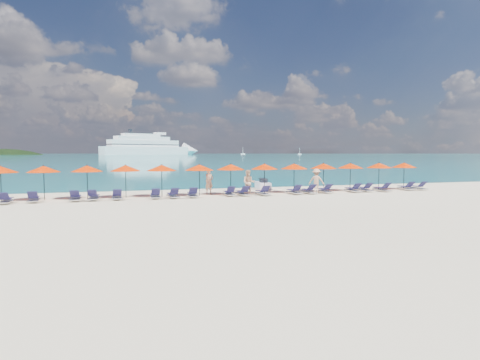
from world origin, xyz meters
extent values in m
plane|color=beige|center=(0.00, 0.00, 0.00)|extent=(1400.00, 1400.00, 0.00)
cube|color=#1FA9B2|center=(0.00, 660.00, 0.01)|extent=(1600.00, 1300.00, 0.01)
ellipsoid|color=black|center=(-150.00, 560.00, -35.00)|extent=(162.00, 126.00, 85.50)
cube|color=white|center=(24.49, 506.86, 5.22)|extent=(113.76, 64.69, 10.44)
cone|color=white|center=(87.78, 534.17, 5.22)|extent=(30.20, 30.20, 22.98)
cube|color=white|center=(22.57, 506.04, 14.62)|extent=(91.42, 52.71, 8.36)
cube|color=white|center=(20.65, 505.21, 20.89)|extent=(71.61, 42.60, 5.22)
cube|color=white|center=(18.73, 504.38, 25.07)|extent=(49.27, 30.62, 3.66)
cube|color=black|center=(22.57, 506.04, 13.06)|extent=(92.56, 53.36, 0.94)
cube|color=black|center=(22.57, 506.04, 16.71)|extent=(90.29, 52.07, 0.94)
cylinder|color=black|center=(5.50, 498.67, 29.24)|extent=(4.60, 4.60, 5.74)
cube|color=white|center=(168.86, 550.25, 0.85)|extent=(6.41, 2.14, 1.71)
cylinder|color=white|center=(168.86, 550.25, 6.41)|extent=(0.38, 0.38, 10.69)
cube|color=white|center=(247.05, 519.08, 0.71)|extent=(5.29, 1.76, 1.41)
cylinder|color=white|center=(247.05, 519.08, 5.29)|extent=(0.32, 0.32, 8.81)
cube|color=white|center=(3.58, 8.25, 0.32)|extent=(1.33, 2.65, 0.58)
cube|color=black|center=(3.55, 8.04, 0.74)|extent=(0.69, 1.12, 0.37)
cylinder|color=black|center=(3.68, 8.88, 0.90)|extent=(0.58, 0.15, 0.06)
imported|color=tan|center=(-1.61, 5.51, 0.95)|extent=(0.83, 0.72, 1.91)
imported|color=tan|center=(0.98, 4.11, 0.92)|extent=(1.02, 0.80, 1.84)
imported|color=tan|center=(6.56, 4.44, 0.92)|extent=(1.30, 1.09, 1.84)
cylinder|color=black|center=(-15.07, 5.19, 1.10)|extent=(0.05, 0.05, 2.20)
cone|color=red|center=(-15.07, 5.19, 2.02)|extent=(2.10, 2.10, 0.42)
sphere|color=black|center=(-15.07, 5.19, 2.24)|extent=(0.08, 0.08, 0.08)
cylinder|color=black|center=(-12.58, 5.11, 1.10)|extent=(0.05, 0.05, 2.20)
cone|color=red|center=(-12.58, 5.11, 2.02)|extent=(2.10, 2.10, 0.42)
sphere|color=black|center=(-12.58, 5.11, 2.24)|extent=(0.08, 0.08, 0.08)
cylinder|color=black|center=(-9.97, 5.15, 1.10)|extent=(0.05, 0.05, 2.20)
cone|color=red|center=(-9.97, 5.15, 2.02)|extent=(2.10, 2.10, 0.42)
sphere|color=black|center=(-9.97, 5.15, 2.24)|extent=(0.08, 0.08, 0.08)
cylinder|color=black|center=(-7.50, 5.24, 1.10)|extent=(0.05, 0.05, 2.20)
cone|color=red|center=(-7.50, 5.24, 2.02)|extent=(2.10, 2.10, 0.42)
sphere|color=black|center=(-7.50, 5.24, 2.24)|extent=(0.08, 0.08, 0.08)
cylinder|color=black|center=(-5.09, 5.03, 1.10)|extent=(0.05, 0.05, 2.20)
cone|color=red|center=(-5.09, 5.03, 2.02)|extent=(2.10, 2.10, 0.42)
sphere|color=black|center=(-5.09, 5.03, 2.24)|extent=(0.08, 0.08, 0.08)
cylinder|color=black|center=(-2.43, 5.00, 1.10)|extent=(0.05, 0.05, 2.20)
cone|color=red|center=(-2.43, 5.00, 2.02)|extent=(2.10, 2.10, 0.42)
sphere|color=black|center=(-2.43, 5.00, 2.24)|extent=(0.08, 0.08, 0.08)
cylinder|color=black|center=(-0.08, 5.12, 1.10)|extent=(0.05, 0.05, 2.20)
cone|color=red|center=(-0.08, 5.12, 2.02)|extent=(2.10, 2.10, 0.42)
sphere|color=black|center=(-0.08, 5.12, 2.24)|extent=(0.08, 0.08, 0.08)
cylinder|color=black|center=(2.59, 5.19, 1.10)|extent=(0.05, 0.05, 2.20)
cone|color=red|center=(2.59, 5.19, 2.02)|extent=(2.10, 2.10, 0.42)
sphere|color=black|center=(2.59, 5.19, 2.24)|extent=(0.08, 0.08, 0.08)
cylinder|color=black|center=(4.99, 5.10, 1.10)|extent=(0.05, 0.05, 2.20)
cone|color=red|center=(4.99, 5.10, 2.02)|extent=(2.10, 2.10, 0.42)
sphere|color=black|center=(4.99, 5.10, 2.24)|extent=(0.08, 0.08, 0.08)
cylinder|color=black|center=(7.52, 5.13, 1.10)|extent=(0.05, 0.05, 2.20)
cone|color=red|center=(7.52, 5.13, 2.02)|extent=(2.10, 2.10, 0.42)
sphere|color=black|center=(7.52, 5.13, 2.24)|extent=(0.08, 0.08, 0.08)
cylinder|color=black|center=(9.93, 5.13, 1.10)|extent=(0.05, 0.05, 2.20)
cone|color=red|center=(9.93, 5.13, 2.02)|extent=(2.10, 2.10, 0.42)
sphere|color=black|center=(9.93, 5.13, 2.24)|extent=(0.08, 0.08, 0.08)
cylinder|color=black|center=(12.61, 5.10, 1.10)|extent=(0.05, 0.05, 2.20)
cone|color=red|center=(12.61, 5.10, 2.02)|extent=(2.10, 2.10, 0.42)
sphere|color=black|center=(12.61, 5.10, 2.24)|extent=(0.08, 0.08, 0.08)
cylinder|color=black|center=(15.08, 5.11, 1.10)|extent=(0.05, 0.05, 2.20)
cone|color=red|center=(15.08, 5.11, 2.02)|extent=(2.10, 2.10, 0.42)
sphere|color=black|center=(15.08, 5.11, 2.24)|extent=(0.08, 0.08, 0.08)
cube|color=silver|center=(-14.47, 3.78, 0.14)|extent=(0.65, 1.71, 0.06)
cube|color=#1C1940|center=(-14.48, 4.03, 0.30)|extent=(0.57, 1.11, 0.04)
cube|color=#1C1940|center=(-14.46, 3.23, 0.55)|extent=(0.56, 0.55, 0.43)
cube|color=silver|center=(-13.02, 4.04, 0.14)|extent=(0.78, 1.75, 0.06)
cube|color=#1C1940|center=(-13.04, 4.29, 0.30)|extent=(0.65, 1.15, 0.04)
cube|color=#1C1940|center=(-12.96, 3.49, 0.55)|extent=(0.60, 0.59, 0.43)
cube|color=silver|center=(-10.61, 4.02, 0.14)|extent=(0.63, 1.70, 0.06)
cube|color=#1C1940|center=(-10.61, 4.27, 0.30)|extent=(0.55, 1.10, 0.04)
cube|color=#1C1940|center=(-10.60, 3.47, 0.55)|extent=(0.55, 0.54, 0.43)
cube|color=silver|center=(-9.52, 4.08, 0.14)|extent=(0.76, 1.75, 0.06)
cube|color=#1C1940|center=(-9.50, 4.33, 0.30)|extent=(0.64, 1.14, 0.04)
cube|color=#1C1940|center=(-9.57, 3.53, 0.55)|extent=(0.59, 0.58, 0.43)
cube|color=silver|center=(-8.09, 4.04, 0.14)|extent=(0.70, 1.73, 0.06)
cube|color=#1C1940|center=(-8.10, 4.29, 0.30)|extent=(0.60, 1.12, 0.04)
cube|color=#1C1940|center=(-8.06, 3.49, 0.55)|extent=(0.57, 0.56, 0.43)
cube|color=silver|center=(-5.63, 3.94, 0.14)|extent=(0.65, 1.71, 0.06)
cube|color=#1C1940|center=(-5.63, 4.19, 0.30)|extent=(0.57, 1.11, 0.04)
cube|color=#1C1940|center=(-5.64, 3.39, 0.55)|extent=(0.56, 0.55, 0.43)
cube|color=silver|center=(-4.47, 3.84, 0.14)|extent=(0.76, 1.75, 0.06)
cube|color=#1C1940|center=(-4.50, 4.09, 0.30)|extent=(0.64, 1.14, 0.04)
cube|color=#1C1940|center=(-4.43, 3.29, 0.55)|extent=(0.59, 0.58, 0.43)
cube|color=silver|center=(-3.14, 3.92, 0.14)|extent=(0.71, 1.73, 0.06)
cube|color=#1C1940|center=(-3.12, 4.16, 0.30)|extent=(0.61, 1.13, 0.04)
cube|color=#1C1940|center=(-3.17, 3.37, 0.55)|extent=(0.58, 0.56, 0.43)
cube|color=silver|center=(-0.50, 4.05, 0.14)|extent=(0.65, 1.71, 0.06)
cube|color=#1C1940|center=(-0.49, 4.30, 0.30)|extent=(0.57, 1.11, 0.04)
cube|color=#1C1940|center=(-0.51, 3.50, 0.55)|extent=(0.56, 0.55, 0.43)
cube|color=silver|center=(0.49, 3.97, 0.14)|extent=(0.72, 1.73, 0.06)
cube|color=#1C1940|center=(0.47, 4.22, 0.30)|extent=(0.61, 1.13, 0.04)
cube|color=#1C1940|center=(0.52, 3.42, 0.55)|extent=(0.58, 0.57, 0.43)
cube|color=silver|center=(1.93, 3.75, 0.14)|extent=(0.66, 1.71, 0.06)
cube|color=#1C1940|center=(1.92, 4.00, 0.30)|extent=(0.57, 1.11, 0.04)
cube|color=#1C1940|center=(1.94, 3.20, 0.55)|extent=(0.56, 0.55, 0.43)
cube|color=silver|center=(4.47, 3.91, 0.14)|extent=(0.63, 1.71, 0.06)
cube|color=#1C1940|center=(4.47, 4.16, 0.30)|extent=(0.56, 1.10, 0.04)
cube|color=#1C1940|center=(4.47, 3.36, 0.55)|extent=(0.55, 0.54, 0.43)
cube|color=silver|center=(5.56, 3.92, 0.14)|extent=(0.79, 1.75, 0.06)
cube|color=#1C1940|center=(5.53, 4.16, 0.30)|extent=(0.66, 1.15, 0.04)
cube|color=#1C1940|center=(5.61, 3.37, 0.55)|extent=(0.60, 0.59, 0.43)
cube|color=silver|center=(6.99, 3.94, 0.14)|extent=(0.63, 1.70, 0.06)
cube|color=#1C1940|center=(7.00, 4.19, 0.30)|extent=(0.56, 1.10, 0.04)
cube|color=#1C1940|center=(6.99, 3.39, 0.55)|extent=(0.55, 0.54, 0.43)
cube|color=silver|center=(9.45, 3.93, 0.14)|extent=(0.65, 1.71, 0.06)
cube|color=#1C1940|center=(9.45, 4.18, 0.30)|extent=(0.57, 1.11, 0.04)
cube|color=#1C1940|center=(9.44, 3.38, 0.55)|extent=(0.56, 0.55, 0.43)
cube|color=silver|center=(10.53, 4.03, 0.14)|extent=(0.67, 1.72, 0.06)
cube|color=#1C1940|center=(10.54, 4.28, 0.30)|extent=(0.58, 1.12, 0.04)
cube|color=#1C1940|center=(10.52, 3.48, 0.55)|extent=(0.57, 0.55, 0.43)
cube|color=silver|center=(11.93, 3.73, 0.14)|extent=(0.70, 1.73, 0.06)
cube|color=#1C1940|center=(11.91, 3.98, 0.30)|extent=(0.60, 1.13, 0.04)
cube|color=#1C1940|center=(11.95, 3.18, 0.55)|extent=(0.58, 0.56, 0.43)
cube|color=silver|center=(14.50, 4.10, 0.14)|extent=(0.74, 1.74, 0.06)
cube|color=#1C1940|center=(14.52, 4.34, 0.30)|extent=(0.63, 1.14, 0.04)
cube|color=#1C1940|center=(14.46, 3.55, 0.55)|extent=(0.59, 0.58, 0.43)
cube|color=silver|center=(15.59, 4.04, 0.14)|extent=(0.69, 1.72, 0.06)
cube|color=#1C1940|center=(15.58, 4.29, 0.30)|extent=(0.59, 1.12, 0.04)
cube|color=#1C1940|center=(15.61, 3.49, 0.55)|extent=(0.57, 0.56, 0.43)
camera|label=1|loc=(-7.87, -23.20, 3.09)|focal=30.00mm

